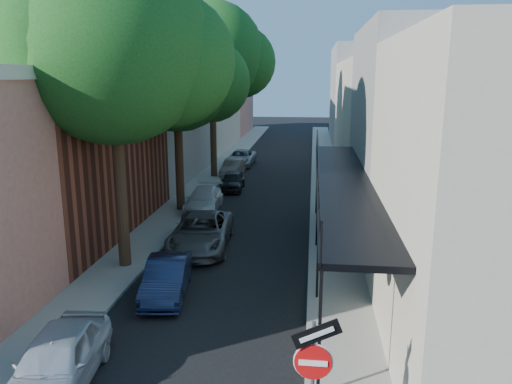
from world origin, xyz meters
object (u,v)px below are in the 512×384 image
(parked_car_a, at_px, (57,361))
(parked_car_c, at_px, (201,232))
(sign_post, at_px, (313,368))
(parked_car_e, at_px, (232,181))
(parked_car_d, at_px, (204,200))
(parked_car_f, at_px, (233,168))
(oak_near, at_px, (127,49))
(oak_mid, at_px, (185,74))
(oak_far, at_px, (219,56))
(parked_car_g, at_px, (241,158))
(parked_car_b, at_px, (167,278))

(parked_car_a, distance_m, parked_car_c, 9.82)
(sign_post, xyz_separation_m, parked_car_a, (-5.76, 1.74, -1.35))
(parked_car_a, bearing_deg, parked_car_e, 81.74)
(parked_car_a, relative_size, parked_car_d, 0.97)
(parked_car_c, xyz_separation_m, parked_car_f, (-1.15, 15.35, -0.13))
(oak_near, distance_m, parked_car_c, 7.75)
(oak_mid, bearing_deg, parked_car_a, -86.98)
(oak_mid, xyz_separation_m, parked_car_f, (0.82, 9.59, -6.49))
(oak_far, height_order, parked_car_f, oak_far)
(oak_mid, xyz_separation_m, parked_car_e, (1.53, 5.02, -6.48))
(oak_near, xyz_separation_m, oak_mid, (-0.05, 7.97, -0.82))
(oak_near, relative_size, parked_car_f, 3.32)
(parked_car_c, relative_size, parked_car_g, 1.15)
(oak_far, relative_size, parked_car_g, 2.72)
(parked_car_a, xyz_separation_m, parked_car_c, (1.15, 9.75, 0.02))
(oak_near, bearing_deg, oak_mid, 90.37)
(parked_car_a, height_order, parked_car_e, parked_car_a)
(sign_post, xyz_separation_m, parked_car_c, (-4.61, 11.49, -1.34))
(parked_car_g, bearing_deg, oak_mid, -90.80)
(parked_car_f, bearing_deg, parked_car_b, -83.72)
(oak_near, relative_size, parked_car_e, 3.36)
(oak_far, relative_size, parked_car_d, 2.89)
(parked_car_d, bearing_deg, sign_post, -73.72)
(oak_far, bearing_deg, parked_car_e, -69.99)
(oak_far, xyz_separation_m, parked_car_g, (0.75, 4.75, -7.65))
(sign_post, distance_m, oak_far, 27.80)
(oak_near, bearing_deg, parked_car_c, 49.04)
(parked_car_e, bearing_deg, parked_car_d, -100.38)
(oak_mid, height_order, parked_car_b, oak_mid)
(parked_car_f, bearing_deg, oak_far, -140.61)
(sign_post, xyz_separation_m, oak_far, (-6.51, 26.30, 6.22))
(parked_car_c, height_order, parked_car_f, parked_car_c)
(sign_post, distance_m, oak_near, 12.77)
(parked_car_c, distance_m, parked_car_g, 19.59)
(parked_car_c, height_order, parked_car_e, parked_car_c)
(parked_car_d, bearing_deg, oak_mid, 178.51)
(parked_car_c, relative_size, parked_car_e, 1.48)
(sign_post, distance_m, parked_car_b, 8.44)
(oak_near, bearing_deg, parked_car_f, 87.50)
(oak_mid, distance_m, parked_car_e, 8.34)
(oak_far, height_order, parked_car_g, oak_far)
(oak_far, bearing_deg, parked_car_d, -85.22)
(parked_car_a, relative_size, parked_car_b, 1.10)
(sign_post, xyz_separation_m, parked_car_g, (-5.76, 31.05, -1.43))
(sign_post, height_order, parked_car_e, sign_post)
(oak_near, relative_size, parked_car_c, 2.27)
(parked_car_c, bearing_deg, parked_car_b, -94.88)
(parked_car_d, distance_m, parked_car_g, 13.78)
(parked_car_a, bearing_deg, parked_car_b, 72.21)
(oak_far, bearing_deg, oak_near, -90.04)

